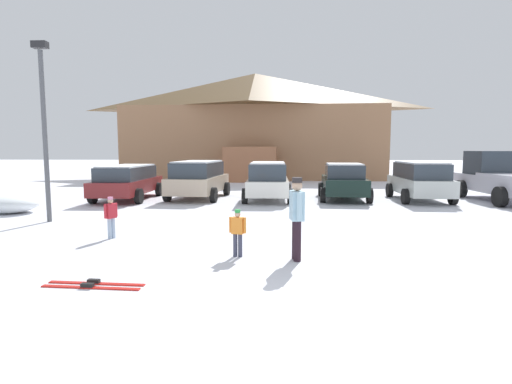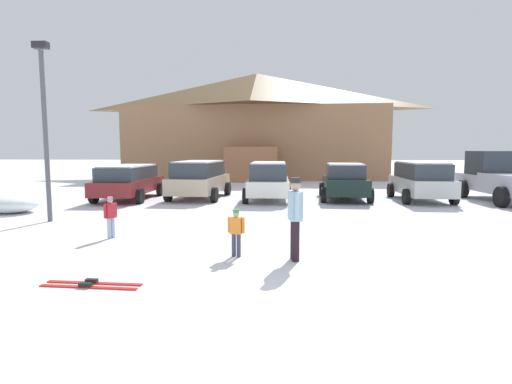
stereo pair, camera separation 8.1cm
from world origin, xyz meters
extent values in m
plane|color=silver|center=(0.00, 0.00, 0.00)|extent=(160.00, 160.00, 0.00)
cube|color=#986C4A|center=(-1.87, 27.87, 2.69)|extent=(19.44, 8.57, 5.39)
pyramid|color=brown|center=(-1.87, 27.87, 6.81)|extent=(20.05, 9.18, 2.84)
cube|color=#A06442|center=(-1.94, 22.84, 1.20)|extent=(3.63, 1.86, 2.40)
cube|color=maroon|center=(-6.70, 12.74, 0.62)|extent=(1.83, 4.66, 0.59)
cube|color=#2D3842|center=(-6.69, 12.65, 1.19)|extent=(1.61, 3.54, 0.56)
cube|color=white|center=(-6.69, 12.65, 1.50)|extent=(1.50, 3.36, 0.06)
cylinder|color=black|center=(-7.68, 14.17, 0.32)|extent=(0.23, 0.64, 0.64)
cylinder|color=black|center=(-5.74, 14.19, 0.32)|extent=(0.23, 0.64, 0.64)
cylinder|color=black|center=(-7.65, 11.30, 0.32)|extent=(0.23, 0.64, 0.64)
cylinder|color=black|center=(-5.72, 11.31, 0.32)|extent=(0.23, 0.64, 0.64)
cube|color=#BFA98F|center=(-3.64, 13.32, 0.66)|extent=(2.24, 4.42, 0.69)
cube|color=#2D3842|center=(-3.65, 13.24, 1.33)|extent=(1.93, 3.37, 0.64)
cube|color=white|center=(-3.65, 13.24, 1.67)|extent=(1.80, 3.20, 0.06)
cylinder|color=black|center=(-4.54, 14.73, 0.32)|extent=(0.27, 0.66, 0.64)
cylinder|color=black|center=(-2.52, 14.56, 0.32)|extent=(0.27, 0.66, 0.64)
cylinder|color=black|center=(-4.76, 12.08, 0.32)|extent=(0.27, 0.66, 0.64)
cylinder|color=black|center=(-2.74, 11.92, 0.32)|extent=(0.27, 0.66, 0.64)
cube|color=white|center=(-0.48, 12.82, 0.63)|extent=(1.73, 4.05, 0.63)
cube|color=#2D3842|center=(-0.48, 12.74, 1.28)|extent=(1.52, 3.08, 0.66)
cube|color=white|center=(-0.48, 12.74, 1.64)|extent=(1.42, 2.92, 0.06)
cylinder|color=black|center=(-1.41, 14.07, 0.32)|extent=(0.22, 0.64, 0.64)
cylinder|color=black|center=(0.44, 14.08, 0.32)|extent=(0.22, 0.64, 0.64)
cylinder|color=black|center=(-1.40, 11.57, 0.32)|extent=(0.22, 0.64, 0.64)
cylinder|color=black|center=(0.46, 11.58, 0.32)|extent=(0.22, 0.64, 0.64)
cube|color=black|center=(2.88, 13.29, 0.65)|extent=(2.04, 4.13, 0.67)
cube|color=#2D3842|center=(2.87, 13.09, 1.27)|extent=(1.69, 2.19, 0.56)
cube|color=white|center=(2.87, 13.09, 1.58)|extent=(1.58, 2.08, 0.06)
cylinder|color=black|center=(2.02, 14.59, 0.32)|extent=(0.26, 0.65, 0.64)
cylinder|color=black|center=(3.92, 14.46, 0.32)|extent=(0.26, 0.65, 0.64)
cylinder|color=black|center=(1.84, 12.11, 0.32)|extent=(0.26, 0.65, 0.64)
cylinder|color=black|center=(3.74, 11.98, 0.32)|extent=(0.26, 0.65, 0.64)
cube|color=silver|center=(6.10, 13.03, 0.66)|extent=(1.83, 4.17, 0.68)
cube|color=#2D3842|center=(6.10, 12.95, 1.31)|extent=(1.59, 3.17, 0.63)
cube|color=white|center=(6.10, 12.95, 1.66)|extent=(1.49, 3.01, 0.06)
cylinder|color=black|center=(5.20, 14.34, 0.32)|extent=(0.24, 0.65, 0.64)
cylinder|color=black|center=(7.07, 14.29, 0.32)|extent=(0.24, 0.65, 0.64)
cylinder|color=black|center=(5.14, 11.78, 0.32)|extent=(0.24, 0.65, 0.64)
cylinder|color=black|center=(7.00, 11.73, 0.32)|extent=(0.24, 0.65, 0.64)
cube|color=#B0AFBC|center=(9.56, 12.77, 0.75)|extent=(2.01, 5.32, 0.70)
cube|color=#2D3842|center=(9.54, 13.82, 1.62)|extent=(1.80, 1.72, 1.05)
cylinder|color=black|center=(8.48, 14.34, 0.40)|extent=(0.27, 0.80, 0.80)
cylinder|color=black|center=(10.58, 14.37, 0.40)|extent=(0.27, 0.80, 0.80)
cylinder|color=black|center=(8.53, 11.16, 0.40)|extent=(0.27, 0.80, 0.80)
cylinder|color=black|center=(0.30, 3.38, 0.41)|extent=(0.15, 0.15, 0.82)
cylinder|color=black|center=(0.33, 3.20, 0.41)|extent=(0.15, 0.15, 0.82)
cube|color=#9AC1D4|center=(0.31, 3.29, 1.11)|extent=(0.29, 0.43, 0.58)
cylinder|color=#9AC1D4|center=(0.28, 3.54, 1.12)|extent=(0.11, 0.11, 0.55)
cylinder|color=#9AC1D4|center=(0.35, 3.04, 1.12)|extent=(0.11, 0.11, 0.55)
sphere|color=tan|center=(0.31, 3.29, 1.50)|extent=(0.21, 0.21, 0.21)
cylinder|color=#2A2628|center=(0.31, 3.29, 1.62)|extent=(0.20, 0.20, 0.10)
cylinder|color=#393B4F|center=(-0.94, 3.49, 0.24)|extent=(0.09, 0.09, 0.49)
cylinder|color=#393B4F|center=(-0.84, 3.46, 0.24)|extent=(0.09, 0.09, 0.49)
cube|color=orange|center=(-0.89, 3.48, 0.66)|extent=(0.26, 0.19, 0.34)
cylinder|color=orange|center=(-1.04, 3.51, 0.67)|extent=(0.07, 0.07, 0.33)
cylinder|color=orange|center=(-0.74, 3.44, 0.67)|extent=(0.07, 0.07, 0.33)
sphere|color=tan|center=(-0.89, 3.48, 0.89)|extent=(0.12, 0.12, 0.12)
cylinder|color=green|center=(-0.89, 3.48, 0.96)|extent=(0.12, 0.12, 0.06)
cylinder|color=#9FB4CC|center=(-4.24, 4.97, 0.26)|extent=(0.09, 0.09, 0.51)
cylinder|color=#9FB4CC|center=(-4.19, 5.07, 0.26)|extent=(0.09, 0.09, 0.51)
cube|color=red|center=(-4.21, 5.02, 0.70)|extent=(0.25, 0.29, 0.36)
cylinder|color=red|center=(-4.29, 4.87, 0.71)|extent=(0.07, 0.07, 0.35)
cylinder|color=red|center=(-4.14, 5.16, 0.71)|extent=(0.07, 0.07, 0.35)
sphere|color=tan|center=(-4.21, 5.02, 0.94)|extent=(0.13, 0.13, 0.13)
cylinder|color=pink|center=(-4.21, 5.02, 1.02)|extent=(0.13, 0.13, 0.06)
cube|color=red|center=(-3.06, 1.66, 0.01)|extent=(1.64, 0.17, 0.02)
cube|color=black|center=(-3.11, 1.66, 0.05)|extent=(0.20, 0.09, 0.06)
cube|color=red|center=(-3.07, 1.46, 0.01)|extent=(1.64, 0.17, 0.02)
cube|color=black|center=(-3.12, 1.46, 0.05)|extent=(0.20, 0.09, 0.06)
cylinder|color=#515459|center=(-7.10, 7.21, 2.57)|extent=(0.14, 0.14, 5.14)
cube|color=#232326|center=(-7.10, 7.21, 5.29)|extent=(0.44, 0.24, 0.20)
ellipsoid|color=white|center=(-9.44, 8.77, 0.33)|extent=(1.97, 1.57, 0.66)
camera|label=1|loc=(-0.09, -4.59, 2.22)|focal=28.00mm
camera|label=2|loc=(0.00, -4.59, 2.22)|focal=28.00mm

